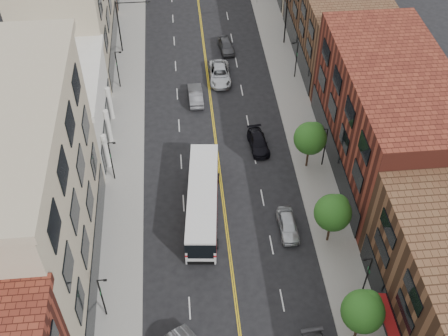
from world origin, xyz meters
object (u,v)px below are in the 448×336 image
object	(u,v)px
city_bus	(203,200)
car_lane_behind	(196,95)
car_lane_a	(258,142)
car_parked_far	(288,225)
car_lane_b	(220,74)
car_lane_c	(226,46)

from	to	relation	value
city_bus	car_lane_behind	size ratio (longest dim) A/B	2.73
car_lane_behind	car_lane_a	world-z (taller)	car_lane_behind
car_parked_far	car_lane_b	size ratio (longest dim) A/B	0.76
car_lane_c	car_parked_far	bearing A→B (deg)	-90.83
car_lane_behind	city_bus	bearing A→B (deg)	87.80
car_lane_behind	car_lane_b	bearing A→B (deg)	-130.73
city_bus	car_lane_c	xyz separation A→B (m)	(5.04, 28.46, -1.17)
car_parked_far	car_lane_a	distance (m)	12.00
city_bus	car_lane_b	bearing A→B (deg)	86.35
city_bus	car_lane_a	bearing A→B (deg)	58.87
car_parked_far	car_lane_a	world-z (taller)	car_parked_far
car_lane_behind	car_lane_c	distance (m)	11.49
car_lane_c	city_bus	bearing A→B (deg)	-106.09
car_lane_b	car_lane_c	bearing A→B (deg)	78.75
car_lane_behind	car_lane_c	size ratio (longest dim) A/B	1.10
car_lane_b	car_lane_c	size ratio (longest dim) A/B	1.33
city_bus	car_lane_a	size ratio (longest dim) A/B	2.80
car_lane_behind	car_parked_far	bearing A→B (deg)	108.71
car_parked_far	car_lane_c	world-z (taller)	car_parked_far
car_parked_far	car_lane_a	xyz separation A→B (m)	(-1.21, 11.94, -0.08)
car_lane_behind	car_lane_a	distance (m)	11.06
city_bus	car_lane_c	bearing A→B (deg)	85.63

